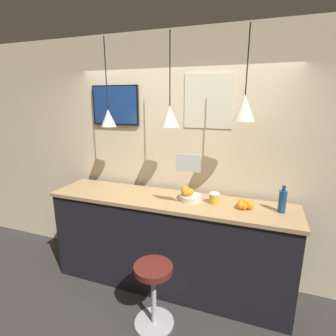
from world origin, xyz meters
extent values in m
plane|color=#33302D|center=(0.00, 0.00, 0.00)|extent=(14.00, 14.00, 0.00)
cube|color=beige|center=(0.00, 1.04, 1.45)|extent=(8.00, 0.06, 2.90)
cube|color=black|center=(0.00, 0.62, 0.53)|extent=(2.69, 0.57, 1.05)
cube|color=tan|center=(0.00, 0.62, 1.07)|extent=(2.73, 0.61, 0.04)
cylinder|color=#B7B7BC|center=(0.07, 0.03, 0.01)|extent=(0.39, 0.39, 0.02)
cylinder|color=#B7B7BC|center=(0.07, 0.03, 0.31)|extent=(0.05, 0.05, 0.57)
cylinder|color=#5B1E19|center=(0.07, 0.03, 0.62)|extent=(0.37, 0.37, 0.06)
cylinder|color=beige|center=(0.24, 0.66, 1.12)|extent=(0.24, 0.24, 0.06)
sphere|color=orange|center=(0.24, 0.68, 1.19)|extent=(0.07, 0.07, 0.07)
sphere|color=orange|center=(0.20, 0.62, 1.20)|extent=(0.09, 0.09, 0.09)
sphere|color=orange|center=(0.18, 0.68, 1.20)|extent=(0.09, 0.09, 0.09)
sphere|color=orange|center=(0.23, 0.63, 1.19)|extent=(0.07, 0.07, 0.07)
sphere|color=orange|center=(0.19, 0.69, 1.19)|extent=(0.08, 0.08, 0.08)
sphere|color=orange|center=(0.81, 0.60, 1.13)|extent=(0.07, 0.07, 0.07)
sphere|color=orange|center=(0.79, 0.72, 1.13)|extent=(0.07, 0.07, 0.07)
sphere|color=orange|center=(0.83, 0.66, 1.13)|extent=(0.07, 0.07, 0.07)
sphere|color=orange|center=(0.77, 0.60, 1.13)|extent=(0.08, 0.08, 0.08)
sphere|color=orange|center=(0.86, 0.63, 1.14)|extent=(0.08, 0.08, 0.08)
sphere|color=orange|center=(0.82, 0.66, 1.14)|extent=(0.08, 0.08, 0.08)
sphere|color=orange|center=(0.78, 0.67, 1.13)|extent=(0.07, 0.07, 0.07)
cylinder|color=navy|center=(1.16, 0.66, 1.20)|extent=(0.07, 0.07, 0.22)
cylinder|color=navy|center=(1.16, 0.66, 1.34)|extent=(0.03, 0.03, 0.05)
cylinder|color=gold|center=(0.50, 0.66, 1.15)|extent=(0.11, 0.11, 0.10)
cylinder|color=white|center=(0.50, 0.66, 1.20)|extent=(0.11, 0.11, 0.01)
cylinder|color=black|center=(-0.74, 0.68, 2.42)|extent=(0.01, 0.01, 0.75)
cone|color=beige|center=(-0.74, 0.68, 1.95)|extent=(0.17, 0.17, 0.19)
sphere|color=#F9EFCC|center=(-0.74, 0.68, 1.87)|extent=(0.04, 0.04, 0.04)
cylinder|color=black|center=(0.00, 0.68, 2.44)|extent=(0.01, 0.01, 0.71)
cone|color=beige|center=(0.00, 0.68, 1.98)|extent=(0.20, 0.20, 0.21)
sphere|color=#F9EFCC|center=(0.00, 0.68, 1.90)|extent=(0.04, 0.04, 0.04)
cylinder|color=black|center=(0.74, 0.68, 2.50)|extent=(0.01, 0.01, 0.61)
cone|color=beige|center=(0.74, 0.68, 2.07)|extent=(0.20, 0.20, 0.24)
sphere|color=#F9EFCC|center=(0.74, 0.68, 1.97)|extent=(0.04, 0.04, 0.04)
cube|color=black|center=(-0.82, 0.99, 2.08)|extent=(0.63, 0.04, 0.48)
cube|color=navy|center=(-0.82, 0.97, 2.08)|extent=(0.60, 0.01, 0.45)
cube|color=white|center=(0.28, 0.40, 1.57)|extent=(0.24, 0.01, 0.17)
cube|color=beige|center=(0.33, 1.00, 2.13)|extent=(0.54, 0.01, 0.59)
camera|label=1|loc=(0.92, -1.92, 2.15)|focal=28.00mm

